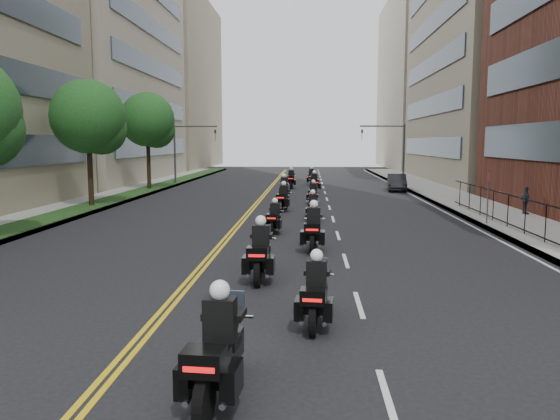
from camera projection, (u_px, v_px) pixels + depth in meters
The scene contains 26 objects.
ground at pixel (185, 395), 8.65m from camera, with size 160.00×160.00×0.00m, color black.
sidewalk_right at pixel (476, 207), 32.77m from camera, with size 4.00×90.00×0.15m, color gray.
sidewalk_left at pixel (86, 205), 34.05m from camera, with size 4.00×90.00×0.15m, color gray.
grass_strip at pixel (98, 203), 33.99m from camera, with size 2.00×90.00×0.04m, color #183C15.
building_right_tan at pixel (510, 28), 53.20m from camera, with size 15.11×28.00×30.00m.
building_right_far at pixel (438, 82), 83.17m from camera, with size 15.00×28.00×26.00m, color #A39B83.
building_left_mid at pixel (74, 13), 55.27m from camera, with size 16.11×28.00×34.00m.
building_left_far at pixel (157, 84), 85.49m from camera, with size 16.00×28.00×26.00m, color gray.
iron_fence at pixel (557, 227), 19.84m from camera, with size 0.05×28.00×1.50m.
street_trees at pixel (47, 119), 27.03m from camera, with size 4.40×38.40×7.98m.
traffic_signal_right at pixel (393, 145), 49.30m from camera, with size 4.09×0.20×5.60m.
traffic_signal_left at pixel (185, 145), 50.31m from camera, with size 4.09×0.20×5.60m.
motorcycle_0 at pixel (218, 354), 8.39m from camera, with size 0.68×2.54×1.87m.
motorcycle_1 at pixel (316, 296), 11.84m from camera, with size 0.62×2.27×1.67m.
motorcycle_2 at pixel (260, 255), 15.75m from camera, with size 0.58×2.54×1.87m.
motorcycle_3 at pixel (313, 231), 20.11m from camera, with size 0.62×2.52×1.86m.
motorcycle_4 at pixel (274, 219), 23.92m from camera, with size 0.57×2.10×1.55m.
motorcycle_5 at pixel (313, 208), 27.84m from camera, with size 0.49×2.12×1.57m.
motorcycle_6 at pixel (283, 199), 31.60m from camera, with size 0.69×2.35×1.73m.
motorcycle_7 at pixel (313, 194), 35.12m from camera, with size 0.59×2.12×1.56m.
motorcycle_8 at pixel (284, 188), 39.32m from camera, with size 0.61×2.30×1.70m.
motorcycle_9 at pixel (314, 184), 43.00m from camera, with size 0.68×2.37×1.75m.
motorcycle_10 at pixel (291, 180), 46.99m from camera, with size 0.57×2.47×1.82m.
motorcycle_11 at pixel (311, 178), 50.55m from camera, with size 0.55×2.35×1.74m.
parked_sedan at pixel (397, 182), 44.56m from camera, with size 1.45×4.16×1.37m, color black.
pedestrian_c at pixel (526, 200), 29.08m from camera, with size 0.87×0.36×1.48m, color #3E3E45.
Camera 1 is at (1.96, -8.12, 3.99)m, focal length 35.00 mm.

